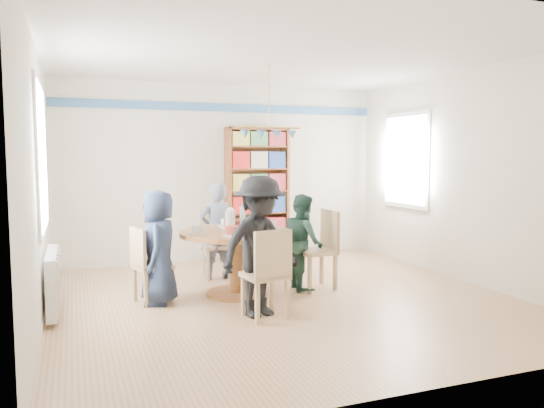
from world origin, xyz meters
name	(u,v)px	position (x,y,z in m)	size (l,w,h in m)	color
ground	(284,300)	(0.00, 0.00, 0.00)	(5.00, 5.00, 0.00)	tan
room_shell	(239,153)	(-0.26, 0.87, 1.65)	(5.00, 5.00, 5.00)	white
radiator	(53,281)	(-2.42, 0.30, 0.35)	(0.12, 1.00, 0.60)	silver
dining_table	(236,248)	(-0.45, 0.39, 0.56)	(1.30, 1.30, 0.75)	brown
chair_left	(147,262)	(-1.47, 0.40, 0.46)	(0.46, 0.46, 0.84)	tan
chair_right	(322,245)	(0.63, 0.35, 0.53)	(0.44, 0.44, 0.96)	tan
chair_far	(216,240)	(-0.42, 1.39, 0.50)	(0.42, 0.42, 0.91)	tan
chair_near	(268,270)	(-0.42, -0.62, 0.50)	(0.45, 0.45, 0.90)	tan
person_left	(159,247)	(-1.34, 0.35, 0.62)	(0.61, 0.40, 1.25)	#1B253C
person_right	(303,241)	(0.41, 0.40, 0.58)	(0.56, 0.44, 1.16)	#1C382D
person_far	(217,231)	(-0.46, 1.25, 0.63)	(0.46, 0.30, 1.27)	gray
person_near	(260,246)	(-0.46, -0.47, 0.71)	(0.92, 0.53, 1.42)	black
bookshelf	(257,195)	(0.48, 2.34, 1.01)	(0.98, 0.29, 2.05)	brown
tableware	(233,225)	(-0.47, 0.42, 0.81)	(1.11, 1.11, 0.29)	white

